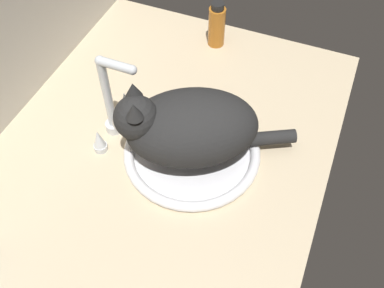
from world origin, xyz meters
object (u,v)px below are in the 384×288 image
object	(u,v)px
cat	(184,127)
amber_bottle	(217,25)
faucet	(112,106)
sink_basin	(192,152)

from	to	relation	value
cat	amber_bottle	world-z (taller)	cat
faucet	amber_bottle	world-z (taller)	faucet
faucet	cat	xyz separation A→B (cm)	(-0.76, -18.38, 1.50)
cat	amber_bottle	xyz separation A→B (cm)	(40.71, 7.29, -3.90)
sink_basin	amber_bottle	distance (cm)	41.24
cat	amber_bottle	bearing A→B (deg)	10.15
sink_basin	amber_bottle	bearing A→B (deg)	12.34
sink_basin	faucet	distance (cm)	21.27
sink_basin	amber_bottle	world-z (taller)	amber_bottle
sink_basin	faucet	world-z (taller)	faucet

